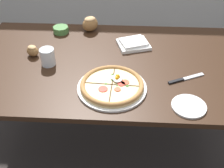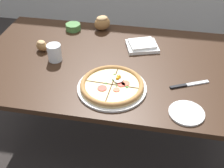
{
  "view_description": "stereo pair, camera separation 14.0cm",
  "coord_description": "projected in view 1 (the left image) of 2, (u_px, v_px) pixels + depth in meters",
  "views": [
    {
      "loc": [
        0.1,
        -1.33,
        1.64
      ],
      "look_at": [
        0.04,
        -0.24,
        0.76
      ],
      "focal_mm": 45.0,
      "sensor_mm": 36.0,
      "label": 1
    },
    {
      "loc": [
        0.24,
        -1.31,
        1.64
      ],
      "look_at": [
        0.04,
        -0.24,
        0.76
      ],
      "focal_mm": 45.0,
      "sensor_mm": 36.0,
      "label": 2
    }
  ],
  "objects": [
    {
      "name": "ramekin_bowl",
      "position": [
        61.0,
        30.0,
        1.86
      ],
      "size": [
        0.1,
        0.1,
        0.04
      ],
      "color": "#4C8442",
      "rests_on": "dining_table"
    },
    {
      "name": "bread_piece_mid",
      "position": [
        33.0,
        51.0,
        1.64
      ],
      "size": [
        0.09,
        0.08,
        0.07
      ],
      "rotation": [
        0.0,
        0.0,
        2.76
      ],
      "color": "olive",
      "rests_on": "dining_table"
    },
    {
      "name": "knife_main",
      "position": [
        186.0,
        79.0,
        1.48
      ],
      "size": [
        0.2,
        0.11,
        0.01
      ],
      "rotation": [
        0.0,
        0.0,
        0.44
      ],
      "color": "silver",
      "rests_on": "dining_table"
    },
    {
      "name": "napkin_folded",
      "position": [
        133.0,
        44.0,
        1.73
      ],
      "size": [
        0.22,
        0.21,
        0.04
      ],
      "rotation": [
        0.0,
        0.0,
        0.3
      ],
      "color": "white",
      "rests_on": "dining_table"
    },
    {
      "name": "side_saucer",
      "position": [
        189.0,
        106.0,
        1.31
      ],
      "size": [
        0.16,
        0.16,
        0.01
      ],
      "color": "white",
      "rests_on": "dining_table"
    },
    {
      "name": "pizza",
      "position": [
        112.0,
        86.0,
        1.41
      ],
      "size": [
        0.35,
        0.35,
        0.05
      ],
      "color": "white",
      "rests_on": "dining_table"
    },
    {
      "name": "ground_plane",
      "position": [
        108.0,
        144.0,
        2.06
      ],
      "size": [
        12.0,
        12.0,
        0.0
      ],
      "primitive_type": "plane",
      "color": "#2D2826"
    },
    {
      "name": "bread_piece_near",
      "position": [
        90.0,
        24.0,
        1.87
      ],
      "size": [
        0.14,
        0.13,
        0.1
      ],
      "rotation": [
        0.0,
        0.0,
        0.64
      ],
      "color": "olive",
      "rests_on": "dining_table"
    },
    {
      "name": "dining_table",
      "position": [
        107.0,
        74.0,
        1.66
      ],
      "size": [
        1.57,
        0.92,
        0.73
      ],
      "color": "#331E11",
      "rests_on": "ground_plane"
    },
    {
      "name": "water_glass",
      "position": [
        48.0,
        58.0,
        1.56
      ],
      "size": [
        0.08,
        0.08,
        0.1
      ],
      "color": "white",
      "rests_on": "dining_table"
    }
  ]
}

